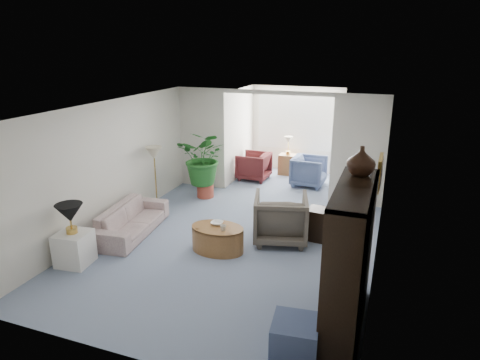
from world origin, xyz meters
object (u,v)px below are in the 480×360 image
at_px(sofa, 132,220).
at_px(wingback_chair, 281,218).
at_px(coffee_cup, 223,228).
at_px(sunroom_table, 288,164).
at_px(coffee_bowl, 217,223).
at_px(plant_pot, 205,190).
at_px(cabinet_urn, 361,161).
at_px(sunroom_chair_blue, 309,171).
at_px(entertainment_cabinet, 350,259).
at_px(side_table_dark, 321,224).
at_px(end_table, 74,248).
at_px(coffee_table, 218,239).
at_px(floor_lamp, 154,153).
at_px(framed_picture, 381,173).
at_px(ottoman, 295,337).
at_px(sunroom_chair_maroon, 254,166).
at_px(table_lamp, 70,213).

relative_size(sofa, wingback_chair, 1.93).
bearing_deg(coffee_cup, sunroom_table, 91.39).
relative_size(coffee_bowl, plant_pot, 0.54).
relative_size(cabinet_urn, sunroom_table, 0.66).
distance_m(sofa, wingback_chair, 2.86).
bearing_deg(sunroom_chair_blue, entertainment_cabinet, -161.99).
distance_m(side_table_dark, entertainment_cabinet, 2.61).
distance_m(coffee_bowl, plant_pot, 2.70).
distance_m(end_table, coffee_table, 2.40).
distance_m(end_table, plant_pot, 3.77).
distance_m(entertainment_cabinet, sunroom_table, 6.70).
bearing_deg(coffee_cup, sofa, 174.62).
bearing_deg(floor_lamp, coffee_bowl, -33.50).
bearing_deg(floor_lamp, entertainment_cabinet, -31.96).
distance_m(framed_picture, ottoman, 2.71).
relative_size(sofa, sunroom_chair_maroon, 2.35).
relative_size(cabinet_urn, plant_pot, 0.94).
relative_size(end_table, plant_pot, 1.40).
xyz_separation_m(floor_lamp, sunroom_table, (2.14, 3.44, -0.96)).
height_order(table_lamp, ottoman, table_lamp).
bearing_deg(wingback_chair, side_table_dark, -171.84).
distance_m(end_table, ottoman, 4.00).
xyz_separation_m(coffee_bowl, entertainment_cabinet, (2.42, -1.43, 0.47)).
bearing_deg(cabinet_urn, sunroom_chair_blue, 107.70).
height_order(framed_picture, sunroom_chair_maroon, framed_picture).
distance_m(floor_lamp, wingback_chair, 3.21).
bearing_deg(floor_lamp, cabinet_urn, -27.12).
distance_m(side_table_dark, sunroom_chair_maroon, 3.87).
bearing_deg(framed_picture, cabinet_urn, -104.44).
distance_m(side_table_dark, sunroom_table, 4.15).
relative_size(coffee_cup, entertainment_cabinet, 0.06).
bearing_deg(side_table_dark, coffee_table, -146.42).
height_order(coffee_table, side_table_dark, side_table_dark).
xyz_separation_m(entertainment_cabinet, sunroom_table, (-2.34, 6.24, -0.66)).
height_order(table_lamp, wingback_chair, table_lamp).
distance_m(coffee_bowl, sunroom_chair_maroon, 4.11).
relative_size(entertainment_cabinet, sunroom_table, 3.32).
xyz_separation_m(coffee_table, coffee_bowl, (-0.05, 0.10, 0.25)).
height_order(sunroom_chair_blue, sunroom_table, sunroom_chair_blue).
relative_size(floor_lamp, sunroom_table, 0.63).
distance_m(floor_lamp, ottoman, 5.44).
relative_size(coffee_bowl, side_table_dark, 0.36).
relative_size(sofa, cabinet_urn, 5.04).
height_order(entertainment_cabinet, sunroom_chair_maroon, entertainment_cabinet).
bearing_deg(entertainment_cabinet, framed_picture, 80.63).
relative_size(side_table_dark, sunroom_chair_maroon, 0.74).
bearing_deg(sofa, table_lamp, 164.77).
bearing_deg(coffee_cup, cabinet_urn, -18.23).
bearing_deg(wingback_chair, coffee_cup, 33.48).
bearing_deg(wingback_chair, floor_lamp, -27.64).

